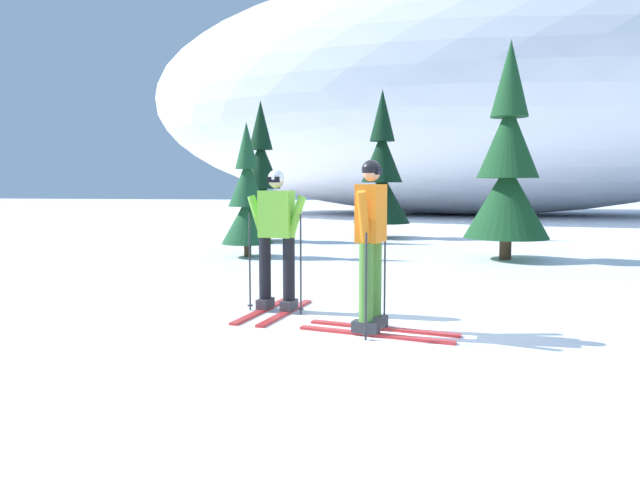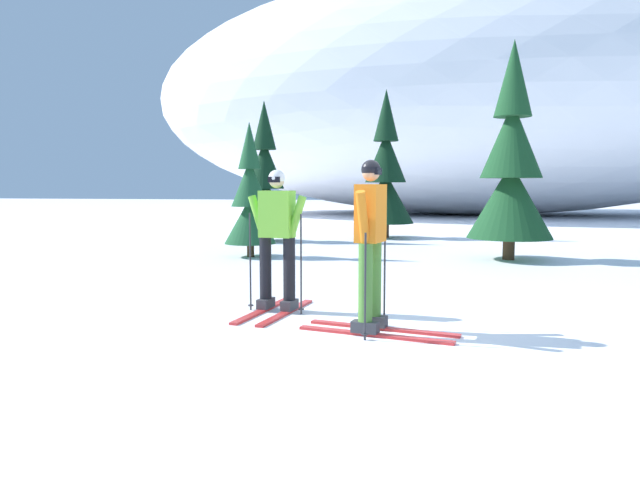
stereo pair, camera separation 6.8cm
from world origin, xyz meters
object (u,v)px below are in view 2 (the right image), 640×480
object	(u,v)px
skier_lime_jacket	(277,237)
pine_tree_far_left	(265,183)
skier_orange_jacket	(371,243)
pine_tree_center	(386,176)
pine_tree_center_right	(511,169)
pine_tree_center_left	(250,201)

from	to	relation	value
skier_lime_jacket	pine_tree_far_left	xyz separation A→B (m)	(-2.85, 9.06, 0.73)
skier_orange_jacket	skier_lime_jacket	world-z (taller)	skier_orange_jacket
skier_lime_jacket	pine_tree_center	distance (m)	10.92
pine_tree_center_right	pine_tree_center_left	bearing A→B (deg)	-174.16
pine_tree_center_left	pine_tree_center_right	xyz separation A→B (m)	(5.59, 0.57, 0.69)
pine_tree_center_left	pine_tree_far_left	bearing A→B (deg)	101.53
skier_lime_jacket	pine_tree_center_left	bearing A→B (deg)	111.24
pine_tree_center	pine_tree_center_right	bearing A→B (deg)	-57.89
skier_orange_jacket	pine_tree_center	distance (m)	11.77
skier_orange_jacket	pine_tree_center_left	world-z (taller)	pine_tree_center_left
pine_tree_far_left	pine_tree_center_right	world-z (taller)	pine_tree_center_right
pine_tree_center_right	skier_orange_jacket	bearing A→B (deg)	-108.01
skier_orange_jacket	pine_tree_center_left	distance (m)	7.11
skier_lime_jacket	pine_tree_center_left	xyz separation A→B (m)	(-2.11, 5.42, 0.31)
pine_tree_far_left	pine_tree_center	world-z (taller)	pine_tree_center
skier_orange_jacket	skier_lime_jacket	size ratio (longest dim) A/B	1.04
pine_tree_far_left	pine_tree_center_right	xyz separation A→B (m)	(6.34, -3.07, 0.27)
pine_tree_far_left	pine_tree_center_right	bearing A→B (deg)	-25.85
skier_orange_jacket	pine_tree_far_left	xyz separation A→B (m)	(-4.12, 9.90, 0.70)
pine_tree_far_left	pine_tree_center_right	size ratio (longest dim) A/B	0.86
skier_orange_jacket	pine_tree_center	world-z (taller)	pine_tree_center
skier_orange_jacket	pine_tree_center_right	distance (m)	7.25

